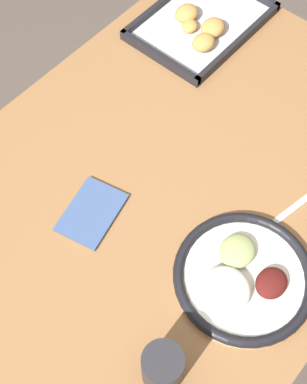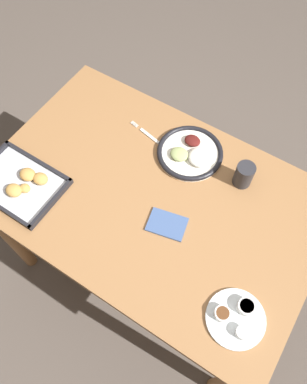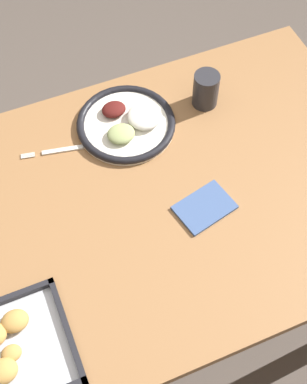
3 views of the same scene
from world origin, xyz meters
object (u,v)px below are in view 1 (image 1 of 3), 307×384
at_px(baking_tray, 201,24).
at_px(fork, 285,214).
at_px(napkin, 92,212).
at_px(drinking_cup, 163,367).
at_px(dinner_plate, 243,277).

bearing_deg(baking_tray, fork, -123.86).
xyz_separation_m(fork, baking_tray, (0.29, 0.44, 0.01)).
bearing_deg(napkin, drinking_cup, -115.34).
height_order(fork, baking_tray, baking_tray).
distance_m(fork, baking_tray, 0.53).
bearing_deg(fork, baking_tray, 67.52).
xyz_separation_m(dinner_plate, baking_tray, (0.45, 0.45, -0.00)).
bearing_deg(baking_tray, drinking_cup, -146.36).
xyz_separation_m(dinner_plate, drinking_cup, (-0.22, 0.00, 0.04)).
xyz_separation_m(dinner_plate, fork, (0.16, 0.01, -0.01)).
relative_size(fork, baking_tray, 0.68).
relative_size(dinner_plate, napkin, 1.72).
bearing_deg(dinner_plate, napkin, 104.85).
distance_m(dinner_plate, drinking_cup, 0.22).
height_order(fork, drinking_cup, drinking_cup).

